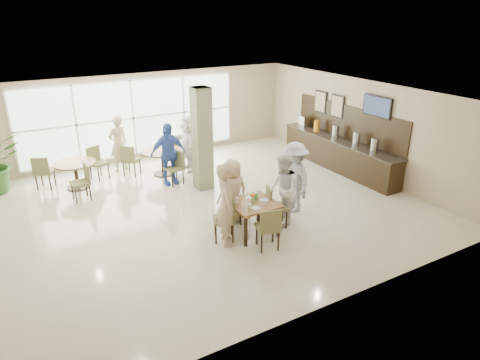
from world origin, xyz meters
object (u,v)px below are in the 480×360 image
round_table_left (75,168)px  teen_left (226,204)px  teen_standing (294,177)px  teen_far (233,191)px  buffet_counter (338,152)px  adult_b (188,143)px  adult_a (168,154)px  teen_right (282,190)px  main_table (253,206)px  adult_standing (118,144)px  round_table_right (162,156)px

round_table_left → teen_left: (2.19, -4.74, 0.32)m
teen_standing → teen_far: bearing=-90.6°
round_table_left → buffet_counter: size_ratio=0.24×
adult_b → adult_a: bearing=-47.2°
teen_far → teen_right: 1.15m
main_table → adult_standing: (-1.46, 5.42, 0.20)m
buffet_counter → teen_far: 4.81m
buffet_counter → teen_left: (-5.17, -2.31, 0.35)m
main_table → teen_left: (-0.69, -0.08, 0.24)m
teen_right → round_table_right: bearing=-140.4°
round_table_left → adult_b: adult_b is taller
buffet_counter → teen_standing: (-2.99, -1.73, 0.32)m
teen_far → adult_b: size_ratio=0.89×
teen_right → adult_b: (-0.41, 4.38, -0.00)m
teen_standing → adult_a: (-2.02, 3.18, 0.01)m
round_table_right → adult_a: bearing=-97.3°
buffet_counter → teen_left: 5.68m
adult_b → teen_left: bearing=-9.7°
teen_standing → adult_a: adult_a is taller
round_table_right → adult_b: adult_b is taller
round_table_right → teen_left: size_ratio=0.66×
buffet_counter → adult_b: size_ratio=2.76×
main_table → adult_b: 4.45m
teen_far → buffet_counter: bearing=-162.0°
round_table_left → teen_standing: size_ratio=0.65×
adult_b → adult_standing: (-1.87, 0.98, 0.01)m
adult_b → teen_far: bearing=-3.7°
adult_standing → teen_left: bearing=78.6°
teen_far → adult_standing: size_ratio=0.88×
round_table_left → teen_left: bearing=-65.2°
teen_right → round_table_left: bearing=-117.4°
main_table → teen_left: 0.74m
round_table_right → round_table_left: bearing=175.7°
main_table → adult_standing: 5.61m
round_table_left → teen_standing: 6.04m
teen_right → adult_a: size_ratio=0.96×
adult_standing → round_table_right: bearing=118.3°
main_table → round_table_left: bearing=121.7°
teen_left → adult_standing: 5.55m
main_table → adult_standing: bearing=105.1°
round_table_left → adult_standing: bearing=28.1°
round_table_right → adult_a: adult_a is taller
adult_b → adult_standing: 2.11m
round_table_left → teen_right: bearing=-51.2°
main_table → teen_standing: teen_standing is taller
buffet_counter → adult_a: buffet_counter is taller
teen_standing → round_table_right: bearing=-146.2°
teen_far → teen_standing: 1.60m
teen_standing → adult_a: bearing=-139.5°
teen_left → teen_right: size_ratio=1.06×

